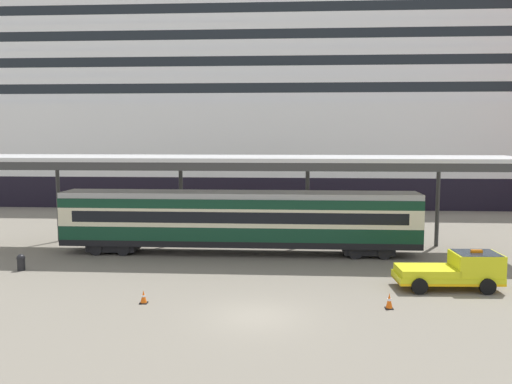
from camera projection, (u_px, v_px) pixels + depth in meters
ground_plane at (256, 316)px, 23.27m from camera, size 400.00×400.00×0.00m
cruise_ship at (324, 105)px, 68.79m from camera, size 160.18×27.35×34.94m
platform_canopy at (240, 160)px, 35.40m from camera, size 36.40×6.41×6.40m
train_carriage at (239, 219)px, 35.39m from camera, size 23.27×2.81×4.11m
service_truck at (457, 270)px, 27.38m from camera, size 5.29×2.45×2.02m
traffic_cone_near at (389, 301)px, 24.27m from camera, size 0.36×0.36×0.73m
traffic_cone_mid at (144, 297)px, 25.06m from camera, size 0.36×0.36×0.61m
quay_bollard at (21, 262)px, 31.15m from camera, size 0.48×0.48×0.96m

